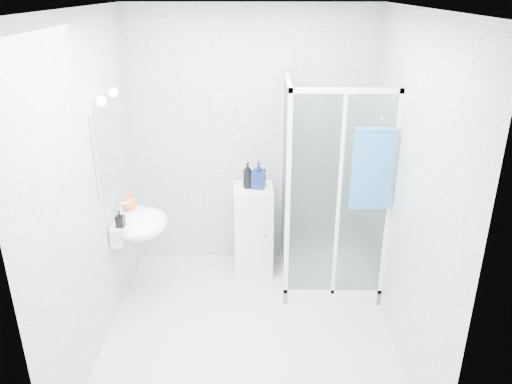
{
  "coord_description": "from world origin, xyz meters",
  "views": [
    {
      "loc": [
        0.11,
        -3.47,
        2.75
      ],
      "look_at": [
        0.05,
        0.35,
        1.15
      ],
      "focal_mm": 35.0,
      "sensor_mm": 36.0,
      "label": 1
    }
  ],
  "objects_px": {
    "shampoo_bottle_b": "(259,175)",
    "storage_cabinet": "(253,230)",
    "shampoo_bottle_a": "(248,175)",
    "hand_towel": "(372,167)",
    "shower_enclosure": "(321,243)",
    "soap_dispenser_black": "(120,219)",
    "soap_dispenser_orange": "(129,201)",
    "wall_basin": "(139,224)"
  },
  "relations": [
    {
      "from": "shampoo_bottle_b",
      "to": "storage_cabinet",
      "type": "bearing_deg",
      "value": 169.2
    },
    {
      "from": "shampoo_bottle_a",
      "to": "shampoo_bottle_b",
      "type": "relative_size",
      "value": 0.96
    },
    {
      "from": "hand_towel",
      "to": "shower_enclosure",
      "type": "bearing_deg",
      "value": 129.12
    },
    {
      "from": "shower_enclosure",
      "to": "hand_towel",
      "type": "relative_size",
      "value": 2.85
    },
    {
      "from": "storage_cabinet",
      "to": "soap_dispenser_black",
      "type": "height_order",
      "value": "soap_dispenser_black"
    },
    {
      "from": "storage_cabinet",
      "to": "soap_dispenser_orange",
      "type": "relative_size",
      "value": 5.59
    },
    {
      "from": "storage_cabinet",
      "to": "shampoo_bottle_b",
      "type": "distance_m",
      "value": 0.6
    },
    {
      "from": "shower_enclosure",
      "to": "wall_basin",
      "type": "relative_size",
      "value": 3.57
    },
    {
      "from": "hand_towel",
      "to": "soap_dispenser_orange",
      "type": "height_order",
      "value": "hand_towel"
    },
    {
      "from": "storage_cabinet",
      "to": "soap_dispenser_black",
      "type": "bearing_deg",
      "value": -149.37
    },
    {
      "from": "hand_towel",
      "to": "storage_cabinet",
      "type": "bearing_deg",
      "value": 146.84
    },
    {
      "from": "hand_towel",
      "to": "soap_dispenser_orange",
      "type": "distance_m",
      "value": 2.15
    },
    {
      "from": "hand_towel",
      "to": "soap_dispenser_black",
      "type": "bearing_deg",
      "value": -177.15
    },
    {
      "from": "shampoo_bottle_b",
      "to": "soap_dispenser_orange",
      "type": "bearing_deg",
      "value": -161.4
    },
    {
      "from": "wall_basin",
      "to": "hand_towel",
      "type": "height_order",
      "value": "hand_towel"
    },
    {
      "from": "shower_enclosure",
      "to": "storage_cabinet",
      "type": "xyz_separation_m",
      "value": [
        -0.66,
        0.24,
        0.01
      ]
    },
    {
      "from": "storage_cabinet",
      "to": "soap_dispenser_black",
      "type": "relative_size",
      "value": 6.34
    },
    {
      "from": "wall_basin",
      "to": "soap_dispenser_black",
      "type": "height_order",
      "value": "wall_basin"
    },
    {
      "from": "wall_basin",
      "to": "hand_towel",
      "type": "xyz_separation_m",
      "value": [
        1.98,
        -0.09,
        0.57
      ]
    },
    {
      "from": "shower_enclosure",
      "to": "storage_cabinet",
      "type": "distance_m",
      "value": 0.7
    },
    {
      "from": "storage_cabinet",
      "to": "soap_dispenser_orange",
      "type": "distance_m",
      "value": 1.27
    },
    {
      "from": "storage_cabinet",
      "to": "shampoo_bottle_a",
      "type": "bearing_deg",
      "value": -177.17
    },
    {
      "from": "shower_enclosure",
      "to": "storage_cabinet",
      "type": "height_order",
      "value": "shower_enclosure"
    },
    {
      "from": "shampoo_bottle_a",
      "to": "shower_enclosure",
      "type": "bearing_deg",
      "value": -18.47
    },
    {
      "from": "soap_dispenser_black",
      "to": "shampoo_bottle_b",
      "type": "bearing_deg",
      "value": 32.67
    },
    {
      "from": "storage_cabinet",
      "to": "wall_basin",
      "type": "bearing_deg",
      "value": -154.43
    },
    {
      "from": "hand_towel",
      "to": "shampoo_bottle_a",
      "type": "distance_m",
      "value": 1.26
    },
    {
      "from": "storage_cabinet",
      "to": "soap_dispenser_orange",
      "type": "height_order",
      "value": "soap_dispenser_orange"
    },
    {
      "from": "wall_basin",
      "to": "soap_dispenser_orange",
      "type": "bearing_deg",
      "value": 124.69
    },
    {
      "from": "shampoo_bottle_a",
      "to": "soap_dispenser_black",
      "type": "xyz_separation_m",
      "value": [
        -1.05,
        -0.74,
        -0.12
      ]
    },
    {
      "from": "storage_cabinet",
      "to": "shampoo_bottle_b",
      "type": "xyz_separation_m",
      "value": [
        0.05,
        -0.01,
        0.59
      ]
    },
    {
      "from": "shampoo_bottle_b",
      "to": "soap_dispenser_orange",
      "type": "xyz_separation_m",
      "value": [
        -1.16,
        -0.39,
        -0.11
      ]
    },
    {
      "from": "hand_towel",
      "to": "soap_dispenser_black",
      "type": "height_order",
      "value": "hand_towel"
    },
    {
      "from": "storage_cabinet",
      "to": "soap_dispenser_black",
      "type": "distance_m",
      "value": 1.41
    },
    {
      "from": "wall_basin",
      "to": "shampoo_bottle_a",
      "type": "relative_size",
      "value": 2.19
    },
    {
      "from": "shampoo_bottle_a",
      "to": "soap_dispenser_black",
      "type": "distance_m",
      "value": 1.29
    },
    {
      "from": "wall_basin",
      "to": "hand_towel",
      "type": "relative_size",
      "value": 0.8
    },
    {
      "from": "wall_basin",
      "to": "hand_towel",
      "type": "bearing_deg",
      "value": -2.46
    },
    {
      "from": "wall_basin",
      "to": "shampoo_bottle_b",
      "type": "height_order",
      "value": "shampoo_bottle_b"
    },
    {
      "from": "shampoo_bottle_b",
      "to": "soap_dispenser_black",
      "type": "bearing_deg",
      "value": -147.33
    },
    {
      "from": "soap_dispenser_orange",
      "to": "soap_dispenser_black",
      "type": "xyz_separation_m",
      "value": [
        0.01,
        -0.35,
        -0.01
      ]
    },
    {
      "from": "shower_enclosure",
      "to": "wall_basin",
      "type": "xyz_separation_m",
      "value": [
        -1.66,
        -0.32,
        0.35
      ]
    }
  ]
}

